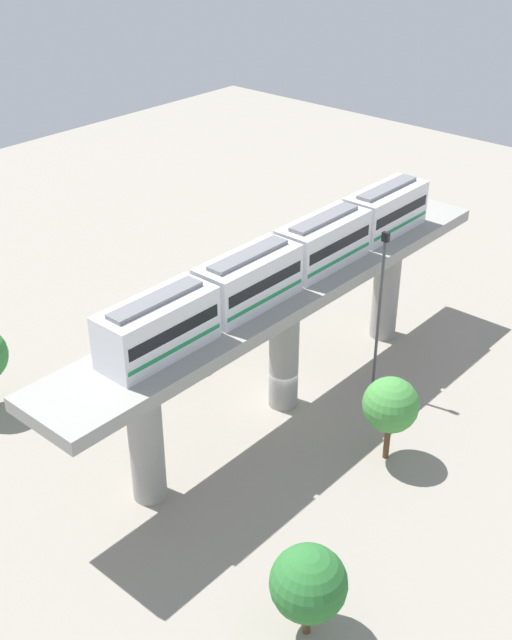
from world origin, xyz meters
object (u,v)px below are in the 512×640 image
Objects in this scene: train at (288,260)px; tree_near_viaduct at (308,584)px; parked_car_black at (226,321)px; signal_post at (380,307)px; tree_mid_lot at (391,405)px; parked_car_white at (180,363)px.

train reaches higher than tree_near_viaduct.
train is 14.02m from parked_car_black.
train is 7.45m from signal_post.
train is 6.17× the size of parked_car_black.
train reaches higher than parked_car_black.
tree_near_viaduct is at bearing -72.02° from tree_mid_lot.
parked_car_black is 18.24m from tree_mid_lot.
signal_post is (-4.69, 5.54, 2.42)m from tree_mid_lot.
signal_post reaches higher than tree_near_viaduct.
parked_car_white is 0.39× the size of signal_post.
parked_car_white is 0.81× the size of tree_mid_lot.
train is 5.01× the size of tree_mid_lot.
signal_post is (12.69, 0.93, 5.49)m from parked_car_black.
parked_car_black is at bearing 155.24° from train.
tree_near_viaduct is (21.58, -17.55, 2.42)m from parked_car_black.
parked_car_black is at bearing -175.82° from signal_post.
tree_near_viaduct is 13.62m from tree_mid_lot.
signal_post reaches higher than parked_car_black.
train is 19.45m from tree_near_viaduct.
signal_post reaches higher than tree_mid_lot.
tree_mid_lot is 7.65m from signal_post.
tree_mid_lot is (17.38, -4.62, 3.07)m from parked_car_black.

